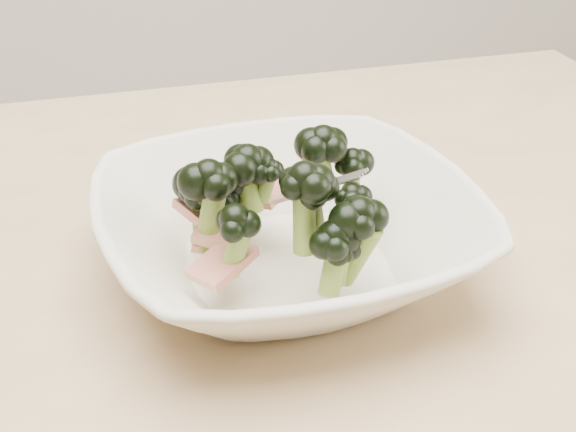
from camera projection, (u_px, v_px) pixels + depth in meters
name	position (u px, v px, depth m)	size (l,w,h in m)	color
dining_table	(170.00, 368.00, 0.67)	(1.20, 0.80, 0.75)	tan
broccoli_dish	(286.00, 228.00, 0.60)	(0.30, 0.30, 0.12)	beige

